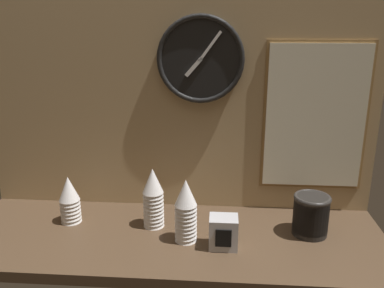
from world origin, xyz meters
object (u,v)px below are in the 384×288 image
(cup_stack_center_right, at_px, (186,211))
(cup_stack_left, at_px, (70,199))
(menu_board, at_px, (315,117))
(napkin_dispenser, at_px, (223,232))
(cup_stack_center, at_px, (153,198))
(wall_clock, at_px, (200,59))
(bowl_stack_far_right, at_px, (311,214))

(cup_stack_center_right, bearing_deg, cup_stack_left, 167.08)
(cup_stack_center_right, height_order, menu_board, menu_board)
(cup_stack_left, xyz_separation_m, napkin_dispenser, (0.60, -0.14, -0.04))
(cup_stack_center, height_order, wall_clock, wall_clock)
(wall_clock, bearing_deg, cup_stack_center, -133.59)
(cup_stack_center, height_order, napkin_dispenser, cup_stack_center)
(cup_stack_center_right, bearing_deg, cup_stack_center, 143.70)
(bowl_stack_far_right, bearing_deg, menu_board, 81.63)
(cup_stack_center, bearing_deg, bowl_stack_far_right, -1.68)
(napkin_dispenser, bearing_deg, menu_board, 42.15)
(cup_stack_left, bearing_deg, wall_clock, 18.48)
(cup_stack_center, distance_m, cup_stack_center_right, 0.17)
(bowl_stack_far_right, relative_size, wall_clock, 0.46)
(cup_stack_left, distance_m, cup_stack_center_right, 0.48)
(cup_stack_center_right, distance_m, bowl_stack_far_right, 0.47)
(bowl_stack_far_right, xyz_separation_m, napkin_dispenser, (-0.32, -0.12, -0.02))
(cup_stack_center, relative_size, menu_board, 0.40)
(bowl_stack_far_right, bearing_deg, cup_stack_center_right, -169.97)
(napkin_dispenser, bearing_deg, cup_stack_center, 153.60)
(bowl_stack_far_right, bearing_deg, cup_stack_left, 178.38)
(cup_stack_center, distance_m, menu_board, 0.71)
(cup_stack_center, xyz_separation_m, wall_clock, (0.17, 0.18, 0.51))
(menu_board, bearing_deg, cup_stack_center_right, -149.83)
(bowl_stack_far_right, xyz_separation_m, wall_clock, (-0.43, 0.19, 0.54))
(cup_stack_center_right, height_order, napkin_dispenser, cup_stack_center_right)
(bowl_stack_far_right, relative_size, napkin_dispenser, 1.35)
(cup_stack_left, height_order, wall_clock, wall_clock)
(cup_stack_center_right, relative_size, napkin_dispenser, 2.07)
(cup_stack_center_right, bearing_deg, napkin_dispenser, -14.62)
(cup_stack_center, bearing_deg, napkin_dispenser, -26.40)
(bowl_stack_far_right, distance_m, napkin_dispenser, 0.34)
(cup_stack_center, distance_m, wall_clock, 0.56)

